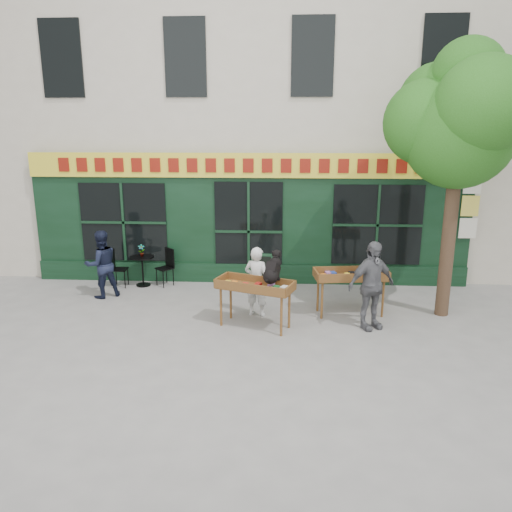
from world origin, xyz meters
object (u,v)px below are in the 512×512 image
(book_cart_center, at_px, (255,288))
(book_cart_right, at_px, (351,277))
(man_right, at_px, (371,285))
(dog, at_px, (273,266))
(woman, at_px, (257,282))
(man_left, at_px, (101,264))
(bistro_table, at_px, (142,265))

(book_cart_center, distance_m, book_cart_right, 2.15)
(book_cart_center, xyz_separation_m, man_right, (2.29, 0.07, 0.07))
(book_cart_right, relative_size, man_right, 0.88)
(dog, relative_size, woman, 0.40)
(dog, height_order, man_left, man_left)
(book_cart_center, xyz_separation_m, man_left, (-3.69, 1.62, -0.02))
(man_right, xyz_separation_m, bistro_table, (-5.28, 2.44, -0.35))
(dog, xyz_separation_m, woman, (-0.35, 0.70, -0.54))
(book_cart_center, bearing_deg, woman, 110.36)
(book_cart_center, distance_m, bistro_table, 3.92)
(book_cart_center, relative_size, book_cart_right, 1.03)
(book_cart_center, xyz_separation_m, woman, (0.00, 0.65, -0.07))
(woman, height_order, bistro_table, woman)
(bistro_table, bearing_deg, dog, -37.53)
(book_cart_right, relative_size, man_left, 0.98)
(book_cart_right, height_order, man_left, man_left)
(man_left, bearing_deg, man_right, 128.07)
(woman, bearing_deg, bistro_table, -11.60)
(dog, xyz_separation_m, book_cart_right, (1.64, 0.87, -0.47))
(woman, relative_size, man_right, 0.84)
(book_cart_center, distance_m, woman, 0.65)
(dog, xyz_separation_m, bistro_table, (-3.34, 2.57, -0.75))
(dog, relative_size, book_cart_right, 0.38)
(dog, xyz_separation_m, man_right, (1.94, 0.12, -0.40))
(book_cart_right, bearing_deg, bistro_table, 153.69)
(book_cart_center, height_order, man_left, man_left)
(book_cart_center, distance_m, man_right, 2.29)
(man_right, bearing_deg, man_left, 138.00)
(dog, bearing_deg, bistro_table, 162.83)
(man_left, bearing_deg, book_cart_center, 118.87)
(book_cart_right, distance_m, man_right, 0.81)
(man_right, bearing_deg, woman, 138.35)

